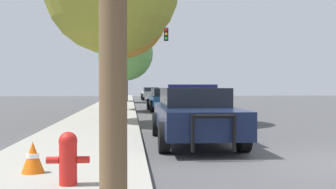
{
  "coord_description": "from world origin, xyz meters",
  "views": [
    {
      "loc": [
        -3.9,
        -7.69,
        1.48
      ],
      "look_at": [
        -1.4,
        20.0,
        0.92
      ],
      "focal_mm": 45.0,
      "sensor_mm": 36.0,
      "label": 1
    }
  ],
  "objects_px": {
    "fire_hydrant": "(68,157)",
    "tree_sidewalk_mid": "(122,13)",
    "car_background_midblock": "(165,99)",
    "traffic_light": "(137,49)",
    "traffic_cone": "(33,157)",
    "car_background_distant": "(151,93)",
    "tree_sidewalk_far": "(125,53)",
    "police_car": "(194,113)"
  },
  "relations": [
    {
      "from": "fire_hydrant",
      "to": "tree_sidewalk_mid",
      "type": "distance_m",
      "value": 19.13
    },
    {
      "from": "traffic_light",
      "to": "tree_sidewalk_mid",
      "type": "height_order",
      "value": "tree_sidewalk_mid"
    },
    {
      "from": "car_background_distant",
      "to": "tree_sidewalk_mid",
      "type": "xyz_separation_m",
      "value": [
        -2.6,
        -20.23,
        4.93
      ]
    },
    {
      "from": "fire_hydrant",
      "to": "car_background_midblock",
      "type": "height_order",
      "value": "car_background_midblock"
    },
    {
      "from": "fire_hydrant",
      "to": "car_background_midblock",
      "type": "xyz_separation_m",
      "value": [
        2.94,
        19.22,
        0.21
      ]
    },
    {
      "from": "traffic_light",
      "to": "car_background_distant",
      "type": "relative_size",
      "value": 1.22
    },
    {
      "from": "car_background_midblock",
      "to": "tree_sidewalk_mid",
      "type": "relative_size",
      "value": 0.57
    },
    {
      "from": "police_car",
      "to": "car_background_midblock",
      "type": "relative_size",
      "value": 1.17
    },
    {
      "from": "police_car",
      "to": "tree_sidewalk_far",
      "type": "distance_m",
      "value": 27.3
    },
    {
      "from": "traffic_light",
      "to": "police_car",
      "type": "bearing_deg",
      "value": -86.41
    },
    {
      "from": "traffic_cone",
      "to": "car_background_distant",
      "type": "bearing_deg",
      "value": 84.44
    },
    {
      "from": "traffic_light",
      "to": "traffic_cone",
      "type": "xyz_separation_m",
      "value": [
        -2.01,
        -22.77,
        -3.66
      ]
    },
    {
      "from": "traffic_light",
      "to": "tree_sidewalk_far",
      "type": "bearing_deg",
      "value": 96.12
    },
    {
      "from": "traffic_light",
      "to": "car_background_midblock",
      "type": "distance_m",
      "value": 5.75
    },
    {
      "from": "police_car",
      "to": "car_background_distant",
      "type": "height_order",
      "value": "police_car"
    },
    {
      "from": "fire_hydrant",
      "to": "tree_sidewalk_mid",
      "type": "height_order",
      "value": "tree_sidewalk_mid"
    },
    {
      "from": "traffic_light",
      "to": "car_background_distant",
      "type": "bearing_deg",
      "value": 83.65
    },
    {
      "from": "car_background_distant",
      "to": "tree_sidewalk_mid",
      "type": "bearing_deg",
      "value": -98.5
    },
    {
      "from": "car_background_distant",
      "to": "traffic_cone",
      "type": "distance_m",
      "value": 37.97
    },
    {
      "from": "tree_sidewalk_far",
      "to": "traffic_cone",
      "type": "bearing_deg",
      "value": -92.03
    },
    {
      "from": "traffic_light",
      "to": "tree_sidewalk_mid",
      "type": "relative_size",
      "value": 0.68
    },
    {
      "from": "traffic_light",
      "to": "traffic_cone",
      "type": "bearing_deg",
      "value": -95.04
    },
    {
      "from": "tree_sidewalk_mid",
      "to": "traffic_cone",
      "type": "distance_m",
      "value": 18.37
    },
    {
      "from": "traffic_light",
      "to": "car_background_distant",
      "type": "distance_m",
      "value": 15.47
    },
    {
      "from": "police_car",
      "to": "fire_hydrant",
      "type": "height_order",
      "value": "police_car"
    },
    {
      "from": "traffic_light",
      "to": "traffic_cone",
      "type": "relative_size",
      "value": 11.44
    },
    {
      "from": "tree_sidewalk_mid",
      "to": "tree_sidewalk_far",
      "type": "bearing_deg",
      "value": 89.89
    },
    {
      "from": "car_background_distant",
      "to": "tree_sidewalk_mid",
      "type": "relative_size",
      "value": 0.56
    },
    {
      "from": "car_background_distant",
      "to": "traffic_light",
      "type": "bearing_deg",
      "value": -97.53
    },
    {
      "from": "car_background_midblock",
      "to": "traffic_cone",
      "type": "bearing_deg",
      "value": -102.62
    },
    {
      "from": "tree_sidewalk_far",
      "to": "tree_sidewalk_mid",
      "type": "relative_size",
      "value": 0.83
    },
    {
      "from": "tree_sidewalk_mid",
      "to": "car_background_distant",
      "type": "bearing_deg",
      "value": 82.67
    },
    {
      "from": "police_car",
      "to": "car_background_distant",
      "type": "bearing_deg",
      "value": -90.2
    },
    {
      "from": "fire_hydrant",
      "to": "traffic_cone",
      "type": "height_order",
      "value": "fire_hydrant"
    },
    {
      "from": "police_car",
      "to": "traffic_cone",
      "type": "height_order",
      "value": "police_car"
    },
    {
      "from": "traffic_cone",
      "to": "tree_sidewalk_far",
      "type": "bearing_deg",
      "value": 87.97
    },
    {
      "from": "car_background_midblock",
      "to": "tree_sidewalk_far",
      "type": "relative_size",
      "value": 0.69
    },
    {
      "from": "car_background_distant",
      "to": "tree_sidewalk_mid",
      "type": "distance_m",
      "value": 20.99
    },
    {
      "from": "car_background_midblock",
      "to": "tree_sidewalk_mid",
      "type": "height_order",
      "value": "tree_sidewalk_mid"
    },
    {
      "from": "tree_sidewalk_mid",
      "to": "traffic_cone",
      "type": "bearing_deg",
      "value": -93.51
    },
    {
      "from": "car_background_distant",
      "to": "fire_hydrant",
      "type": "bearing_deg",
      "value": -95.64
    },
    {
      "from": "traffic_light",
      "to": "traffic_cone",
      "type": "distance_m",
      "value": 23.15
    }
  ]
}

